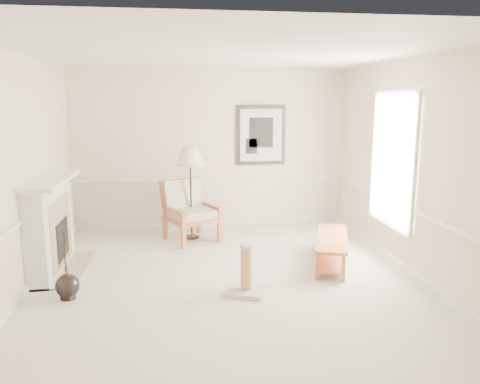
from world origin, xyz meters
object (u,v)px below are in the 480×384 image
Objects in this scene: floor_vase at (67,287)px; scratching_post at (246,278)px; armchair at (188,208)px; bench at (332,246)px; floor_lamp at (190,159)px.

floor_vase is 2.14m from scratching_post.
armchair reaches higher than floor_vase.
bench is at bearing -64.29° from armchair.
floor_vase is 1.34× the size of scratching_post.
scratching_post is at bearing -101.84° from armchair.
floor_vase is at bearing -149.90° from armchair.
floor_vase is 3.59m from bench.
floor_vase is 3.07m from floor_lamp.
bench is at bearing 32.30° from scratching_post.
armchair is at bearing 56.87° from floor_vase.
floor_vase is at bearing -123.40° from floor_lamp.
scratching_post is (0.64, -2.41, -0.35)m from armchair.
floor_lamp reaches higher than bench.
armchair is 0.83m from floor_lamp.
floor_vase is 0.53× the size of floor_lamp.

